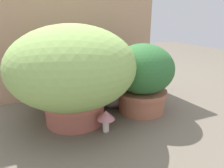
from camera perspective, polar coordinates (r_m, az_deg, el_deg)
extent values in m
plane|color=#685E50|center=(1.13, -5.94, -11.22)|extent=(6.00, 6.00, 0.00)
cube|color=tan|center=(1.47, -10.06, 13.78)|extent=(1.20, 0.03, 0.89)
cylinder|color=#AF5D4E|center=(1.15, -10.31, -7.11)|extent=(0.32, 0.32, 0.13)
cylinder|color=#B66351|center=(1.13, -10.47, -4.68)|extent=(0.35, 0.35, 0.02)
ellipsoid|color=#8FB65D|center=(1.07, -11.06, 4.91)|extent=(0.66, 0.66, 0.43)
cylinder|color=#AE674B|center=(1.27, 8.23, -4.49)|extent=(0.28, 0.28, 0.13)
cylinder|color=#AE664D|center=(1.25, 8.34, -2.18)|extent=(0.30, 0.30, 0.02)
ellipsoid|color=#306B33|center=(1.21, 8.66, 4.26)|extent=(0.37, 0.37, 0.29)
ellipsoid|color=gray|center=(1.29, 1.05, -1.81)|extent=(0.30, 0.25, 0.22)
ellipsoid|color=#B7A597|center=(1.36, 3.95, -1.26)|extent=(0.10, 0.12, 0.11)
sphere|color=gray|center=(1.34, 4.44, 3.99)|extent=(0.14, 0.14, 0.11)
cone|color=gray|center=(1.34, 3.54, 6.76)|extent=(0.05, 0.05, 0.04)
cone|color=gray|center=(1.30, 5.51, 6.36)|extent=(0.05, 0.05, 0.04)
cylinder|color=gray|center=(1.28, -4.04, -6.29)|extent=(0.18, 0.10, 0.07)
cylinder|color=silver|center=(1.06, -10.19, -10.26)|extent=(0.04, 0.04, 0.10)
cone|color=red|center=(1.03, -10.41, -6.76)|extent=(0.08, 0.08, 0.04)
cylinder|color=silver|center=(1.05, -1.74, -11.46)|extent=(0.03, 0.03, 0.07)
cone|color=pink|center=(1.02, -1.77, -8.66)|extent=(0.09, 0.09, 0.05)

